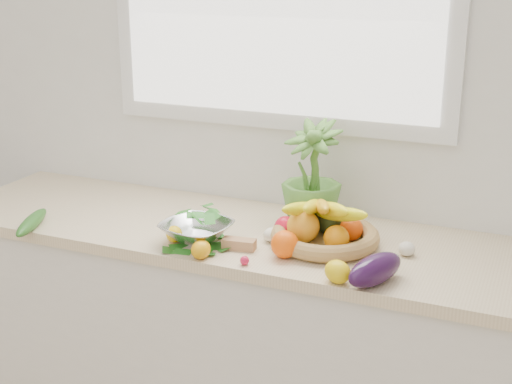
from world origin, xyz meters
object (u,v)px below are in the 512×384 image
at_px(eggplant, 375,270).
at_px(cucumber, 32,222).
at_px(potted_herb, 312,174).
at_px(apple, 286,228).
at_px(fruit_basket, 324,230).
at_px(colander_with_spinach, 196,226).

height_order(eggplant, cucumber, eggplant).
bearing_deg(potted_herb, apple, -108.91).
height_order(cucumber, fruit_basket, fruit_basket).
distance_m(eggplant, cucumber, 1.20).
relative_size(fruit_basket, colander_with_spinach, 1.82).
relative_size(cucumber, fruit_basket, 0.55).
bearing_deg(eggplant, potted_herb, 131.79).
bearing_deg(eggplant, apple, 147.93).
height_order(apple, eggplant, eggplant).
distance_m(potted_herb, fruit_basket, 0.21).
distance_m(cucumber, potted_herb, 0.98).
bearing_deg(apple, potted_herb, 71.09).
bearing_deg(colander_with_spinach, eggplant, -6.91).
distance_m(cucumber, colander_with_spinach, 0.60).
bearing_deg(cucumber, potted_herb, 23.64).
height_order(apple, colander_with_spinach, colander_with_spinach).
relative_size(cucumber, colander_with_spinach, 1.00).
height_order(cucumber, potted_herb, potted_herb).
distance_m(apple, colander_with_spinach, 0.30).
xyz_separation_m(eggplant, fruit_basket, (-0.23, 0.22, 0.01)).
height_order(apple, fruit_basket, fruit_basket).
bearing_deg(eggplant, colander_with_spinach, 173.09).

